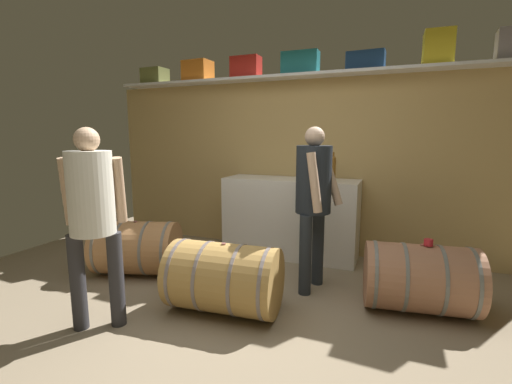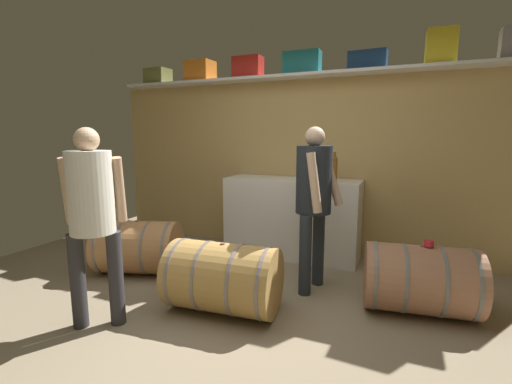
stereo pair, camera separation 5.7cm
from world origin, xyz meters
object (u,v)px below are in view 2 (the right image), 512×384
at_px(toolcase_navy, 367,61).
at_px(wine_barrel_far, 138,247).
at_px(toolcase_olive, 158,77).
at_px(work_cabinet, 292,218).
at_px(toolcase_teal, 302,63).
at_px(wine_bottle_amber, 334,168).
at_px(wine_glass, 323,171).
at_px(winemaker_pouring, 314,192).
at_px(toolcase_red, 248,68).
at_px(wine_barrel_flank, 223,277).
at_px(toolcase_orange, 200,72).
at_px(toolcase_yellow, 441,48).
at_px(tasting_cup, 429,243).
at_px(visitor_tasting, 92,207).
at_px(wine_barrel_near, 420,279).

relative_size(toolcase_navy, wine_barrel_far, 0.42).
bearing_deg(toolcase_olive, work_cabinet, -3.01).
xyz_separation_m(toolcase_teal, wine_bottle_amber, (0.45, -0.16, -1.21)).
distance_m(toolcase_navy, wine_barrel_far, 3.23).
distance_m(wine_glass, winemaker_pouring, 0.97).
xyz_separation_m(toolcase_red, wine_barrel_flank, (0.55, -1.75, -2.03)).
bearing_deg(toolcase_orange, work_cabinet, -4.38).
bearing_deg(winemaker_pouring, toolcase_yellow, 147.40).
bearing_deg(toolcase_red, wine_barrel_flank, -71.94).
xyz_separation_m(wine_bottle_amber, tasting_cup, (0.97, -0.97, -0.50)).
height_order(toolcase_teal, wine_barrel_flank, toolcase_teal).
bearing_deg(winemaker_pouring, toolcase_red, -120.07).
bearing_deg(work_cabinet, wine_barrel_flank, -93.99).
bearing_deg(toolcase_navy, toolcase_orange, -176.58).
distance_m(wine_barrel_far, visitor_tasting, 1.25).
distance_m(toolcase_yellow, winemaker_pouring, 2.03).
bearing_deg(visitor_tasting, wine_barrel_flank, 2.50).
bearing_deg(tasting_cup, toolcase_orange, 158.17).
xyz_separation_m(work_cabinet, wine_glass, (0.35, 0.09, 0.58)).
relative_size(toolcase_orange, wine_barrel_near, 0.38).
distance_m(toolcase_orange, toolcase_teal, 1.40).
distance_m(toolcase_red, work_cabinet, 1.96).
height_order(toolcase_orange, toolcase_teal, toolcase_teal).
bearing_deg(wine_barrel_near, tasting_cup, -7.80).
bearing_deg(toolcase_olive, toolcase_yellow, 1.73).
bearing_deg(wine_barrel_flank, tasting_cup, 16.82).
height_order(toolcase_teal, visitor_tasting, toolcase_teal).
relative_size(wine_bottle_amber, winemaker_pouring, 0.21).
xyz_separation_m(toolcase_yellow, wine_barrel_flank, (-1.62, -1.75, -2.07)).
distance_m(toolcase_olive, toolcase_yellow, 3.56).
bearing_deg(toolcase_olive, wine_barrel_near, -16.28).
bearing_deg(toolcase_teal, toolcase_orange, 179.91).
bearing_deg(wine_glass, wine_barrel_near, -44.33).
bearing_deg(tasting_cup, toolcase_navy, 120.73).
height_order(wine_glass, wine_barrel_far, wine_glass).
bearing_deg(toolcase_teal, visitor_tasting, -112.25).
height_order(toolcase_teal, wine_barrel_far, toolcase_teal).
bearing_deg(toolcase_red, tasting_cup, -27.47).
distance_m(toolcase_red, toolcase_yellow, 2.17).
relative_size(wine_glass, wine_barrel_near, 0.15).
bearing_deg(toolcase_olive, wine_bottle_amber, -1.78).
xyz_separation_m(toolcase_orange, work_cabinet, (1.36, -0.17, -1.84)).
height_order(toolcase_red, wine_glass, toolcase_red).
xyz_separation_m(toolcase_red, winemaker_pouring, (1.14, -1.03, -1.37)).
relative_size(toolcase_navy, tasting_cup, 5.71).
height_order(toolcase_yellow, wine_bottle_amber, toolcase_yellow).
relative_size(work_cabinet, wine_barrel_flank, 1.69).
height_order(toolcase_yellow, visitor_tasting, toolcase_yellow).
bearing_deg(tasting_cup, visitor_tasting, -153.17).
bearing_deg(toolcase_orange, tasting_cup, -19.06).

